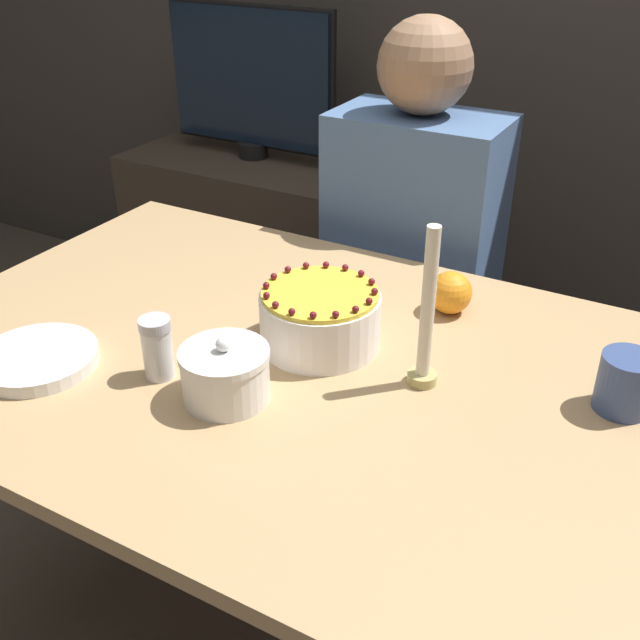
% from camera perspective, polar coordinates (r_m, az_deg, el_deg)
% --- Properties ---
extents(dining_table, '(1.47, 0.93, 0.77)m').
position_cam_1_polar(dining_table, '(1.35, -1.17, -7.31)').
color(dining_table, tan).
rests_on(dining_table, ground_plane).
extents(cake, '(0.21, 0.21, 0.12)m').
position_cam_1_polar(cake, '(1.31, -0.00, 0.15)').
color(cake, white).
rests_on(cake, dining_table).
extents(sugar_bowl, '(0.14, 0.14, 0.11)m').
position_cam_1_polar(sugar_bowl, '(1.19, -7.22, -4.11)').
color(sugar_bowl, white).
rests_on(sugar_bowl, dining_table).
extents(sugar_shaker, '(0.05, 0.05, 0.11)m').
position_cam_1_polar(sugar_shaker, '(1.25, -12.29, -2.07)').
color(sugar_shaker, white).
rests_on(sugar_shaker, dining_table).
extents(plate_stack, '(0.20, 0.20, 0.02)m').
position_cam_1_polar(plate_stack, '(1.36, -20.74, -2.78)').
color(plate_stack, white).
rests_on(plate_stack, dining_table).
extents(candle, '(0.05, 0.05, 0.28)m').
position_cam_1_polar(candle, '(1.19, 8.12, -0.23)').
color(candle, tan).
rests_on(candle, dining_table).
extents(cup, '(0.09, 0.09, 0.09)m').
position_cam_1_polar(cup, '(1.24, 22.24, -4.48)').
color(cup, '#384C7F').
rests_on(cup, dining_table).
extents(orange_fruit_0, '(0.08, 0.08, 0.08)m').
position_cam_1_polar(orange_fruit_0, '(1.44, 9.92, 2.07)').
color(orange_fruit_0, orange).
rests_on(orange_fruit_0, dining_table).
extents(person_man_blue_shirt, '(0.40, 0.34, 1.24)m').
position_cam_1_polar(person_man_blue_shirt, '(1.95, 6.79, 1.28)').
color(person_man_blue_shirt, '#2D2D38').
rests_on(person_man_blue_shirt, ground_plane).
extents(side_cabinet, '(0.84, 0.48, 0.69)m').
position_cam_1_polar(side_cabinet, '(2.72, -4.76, 5.34)').
color(side_cabinet, '#382D23').
rests_on(side_cabinet, ground_plane).
extents(tv_monitor, '(0.61, 0.10, 0.48)m').
position_cam_1_polar(tv_monitor, '(2.53, -5.31, 17.72)').
color(tv_monitor, black).
rests_on(tv_monitor, side_cabinet).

